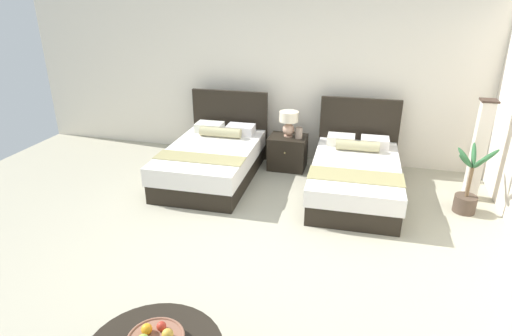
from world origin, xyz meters
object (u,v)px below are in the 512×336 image
at_px(floor_lamp_corner, 478,151).
at_px(potted_palm, 467,192).
at_px(bed_near_corner, 355,174).
at_px(table_lamp, 289,121).
at_px(bed_near_window, 213,159).
at_px(vase, 299,133).
at_px(nightstand, 288,152).

bearing_deg(floor_lamp_corner, potted_palm, -107.21).
height_order(bed_near_corner, floor_lamp_corner, floor_lamp_corner).
bearing_deg(potted_palm, bed_near_corner, 172.34).
xyz_separation_m(table_lamp, potted_palm, (2.51, -0.87, -0.51)).
distance_m(bed_near_window, potted_palm, 3.54).
relative_size(bed_near_corner, table_lamp, 5.23).
distance_m(bed_near_corner, table_lamp, 1.38).
relative_size(bed_near_corner, vase, 11.70).
bearing_deg(vase, bed_near_window, -152.52).
height_order(table_lamp, floor_lamp_corner, floor_lamp_corner).
distance_m(bed_near_corner, floor_lamp_corner, 1.64).
distance_m(bed_near_window, floor_lamp_corner, 3.71).
bearing_deg(bed_near_corner, nightstand, 148.88).
relative_size(nightstand, vase, 3.27).
xyz_separation_m(bed_near_window, bed_near_corner, (2.12, 0.01, -0.01)).
distance_m(nightstand, vase, 0.40).
relative_size(bed_near_corner, potted_palm, 2.30).
xyz_separation_m(nightstand, potted_palm, (2.51, -0.85, 0.01)).
bearing_deg(nightstand, bed_near_window, -147.05).
height_order(bed_near_corner, vase, bed_near_corner).
relative_size(vase, potted_palm, 0.20).
relative_size(nightstand, potted_palm, 0.64).
xyz_separation_m(nightstand, floor_lamp_corner, (2.65, -0.40, 0.43)).
height_order(bed_near_corner, table_lamp, bed_near_corner).
distance_m(bed_near_window, nightstand, 1.22).
height_order(vase, floor_lamp_corner, floor_lamp_corner).
height_order(floor_lamp_corner, potted_palm, floor_lamp_corner).
bearing_deg(potted_palm, nightstand, 161.32).
relative_size(vase, floor_lamp_corner, 0.13).
bearing_deg(bed_near_corner, table_lamp, 148.12).
relative_size(bed_near_corner, nightstand, 3.58).
relative_size(bed_near_corner, floor_lamp_corner, 1.50).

